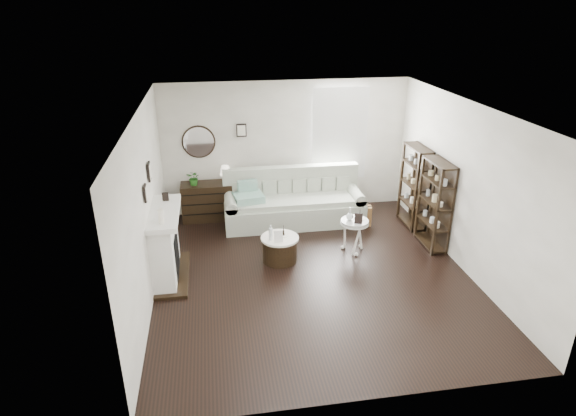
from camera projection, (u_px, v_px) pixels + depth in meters
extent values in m
plane|color=black|center=(312.00, 274.00, 7.88)|extent=(5.50, 5.50, 0.00)
plane|color=white|center=(316.00, 109.00, 6.80)|extent=(5.50, 5.50, 0.00)
plane|color=beige|center=(286.00, 147.00, 9.83)|extent=(5.00, 0.00, 5.00)
plane|color=beige|center=(371.00, 299.00, 4.85)|extent=(5.00, 0.00, 5.00)
plane|color=beige|center=(146.00, 208.00, 6.98)|extent=(0.00, 5.50, 5.50)
plane|color=beige|center=(467.00, 188.00, 7.71)|extent=(0.00, 5.50, 5.50)
cube|color=white|center=(339.00, 133.00, 9.88)|extent=(1.00, 0.02, 1.80)
cube|color=white|center=(340.00, 134.00, 9.82)|extent=(1.15, 0.02, 1.90)
cylinder|color=silver|center=(199.00, 142.00, 9.47)|extent=(0.60, 0.03, 0.60)
cube|color=black|center=(241.00, 130.00, 9.51)|extent=(0.20, 0.03, 0.26)
cube|color=white|center=(165.00, 246.00, 7.59)|extent=(0.34, 1.20, 1.10)
cube|color=black|center=(168.00, 254.00, 7.66)|extent=(0.30, 0.65, 0.70)
cube|color=white|center=(164.00, 213.00, 7.37)|extent=(0.44, 1.35, 0.08)
cube|color=black|center=(173.00, 274.00, 7.81)|extent=(0.50, 1.40, 0.05)
cylinder|color=white|center=(161.00, 216.00, 6.90)|extent=(0.08, 0.08, 0.22)
cube|color=black|center=(165.00, 197.00, 7.69)|extent=(0.10, 0.03, 0.14)
cube|color=black|center=(145.00, 193.00, 6.84)|extent=(0.03, 0.18, 0.24)
cube|color=black|center=(149.00, 172.00, 7.38)|extent=(0.03, 0.22, 0.28)
cube|color=black|center=(414.00, 187.00, 9.31)|extent=(0.30, 0.80, 1.60)
cylinder|color=beige|center=(417.00, 205.00, 9.19)|extent=(0.08, 0.08, 0.11)
cylinder|color=beige|center=(412.00, 200.00, 9.41)|extent=(0.08, 0.08, 0.11)
cylinder|color=beige|center=(407.00, 195.00, 9.64)|extent=(0.08, 0.08, 0.11)
cylinder|color=beige|center=(419.00, 185.00, 9.03)|extent=(0.08, 0.08, 0.11)
cylinder|color=beige|center=(414.00, 181.00, 9.26)|extent=(0.08, 0.08, 0.11)
cylinder|color=beige|center=(409.00, 177.00, 9.48)|extent=(0.08, 0.08, 0.11)
cylinder|color=beige|center=(422.00, 165.00, 8.87)|extent=(0.08, 0.08, 0.11)
cylinder|color=beige|center=(416.00, 161.00, 9.10)|extent=(0.08, 0.08, 0.11)
cylinder|color=beige|center=(411.00, 157.00, 9.32)|extent=(0.08, 0.08, 0.11)
cube|color=black|center=(435.00, 205.00, 8.49)|extent=(0.30, 0.80, 1.60)
cylinder|color=beige|center=(438.00, 225.00, 8.37)|extent=(0.08, 0.08, 0.11)
cylinder|color=beige|center=(432.00, 219.00, 8.60)|extent=(0.08, 0.08, 0.11)
cylinder|color=beige|center=(426.00, 213.00, 8.83)|extent=(0.08, 0.08, 0.11)
cylinder|color=beige|center=(441.00, 204.00, 8.21)|extent=(0.08, 0.08, 0.11)
cylinder|color=beige|center=(434.00, 198.00, 8.44)|extent=(0.08, 0.08, 0.11)
cylinder|color=beige|center=(428.00, 193.00, 8.67)|extent=(0.08, 0.08, 0.11)
cylinder|color=beige|center=(444.00, 182.00, 8.05)|extent=(0.08, 0.08, 0.11)
cylinder|color=beige|center=(437.00, 177.00, 8.28)|extent=(0.08, 0.08, 0.11)
cylinder|color=beige|center=(431.00, 172.00, 8.51)|extent=(0.08, 0.08, 0.11)
cube|color=#A4AB99|center=(294.00, 212.00, 9.61)|extent=(2.74, 0.95, 0.44)
cube|color=#A4AB99|center=(294.00, 200.00, 9.47)|extent=(2.37, 0.76, 0.11)
cube|color=#A4AB99|center=(291.00, 186.00, 9.77)|extent=(2.74, 0.21, 0.84)
cube|color=#A4AB99|center=(231.00, 214.00, 9.40)|extent=(0.23, 0.90, 0.55)
cube|color=#A4AB99|center=(354.00, 206.00, 9.77)|extent=(0.23, 0.90, 0.55)
cube|color=#289463|center=(249.00, 198.00, 9.27)|extent=(0.62, 0.53, 0.14)
cube|color=brown|center=(356.00, 216.00, 9.52)|extent=(0.61, 0.29, 0.39)
cube|color=black|center=(210.00, 201.00, 9.73)|extent=(1.14, 0.48, 0.76)
cube|color=black|center=(211.00, 214.00, 9.58)|extent=(1.10, 0.01, 0.02)
cube|color=black|center=(211.00, 204.00, 9.49)|extent=(1.10, 0.01, 0.02)
cube|color=black|center=(210.00, 194.00, 9.41)|extent=(1.10, 0.01, 0.01)
imported|color=#215C1A|center=(194.00, 178.00, 9.43)|extent=(0.34, 0.33, 0.30)
cylinder|color=black|center=(280.00, 250.00, 8.20)|extent=(0.59, 0.59, 0.41)
cylinder|color=white|center=(280.00, 238.00, 8.11)|extent=(0.64, 0.64, 0.04)
cylinder|color=silver|center=(355.00, 221.00, 8.37)|extent=(0.49, 0.49, 0.03)
cylinder|color=white|center=(355.00, 223.00, 8.39)|extent=(0.50, 0.50, 0.02)
cylinder|color=white|center=(354.00, 237.00, 8.49)|extent=(0.04, 0.04, 0.56)
cylinder|color=silver|center=(271.00, 233.00, 7.97)|extent=(0.06, 0.06, 0.27)
cube|color=silver|center=(278.00, 236.00, 7.92)|extent=(0.15, 0.06, 0.19)
cube|color=black|center=(358.00, 218.00, 8.21)|extent=(0.15, 0.10, 0.18)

